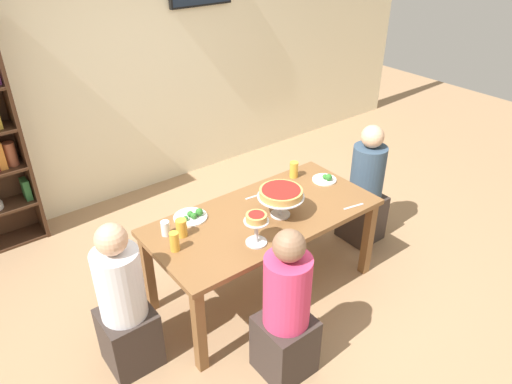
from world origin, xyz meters
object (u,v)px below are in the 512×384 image
(diner_head_east, at_px, (365,192))
(beer_glass_amber_spare, at_px, (174,242))
(diner_near_left, at_px, (286,316))
(beer_glass_amber_tall, at_px, (181,228))
(salad_plate_near_diner, at_px, (325,179))
(cutlery_knife_near, at_px, (354,206))
(deep_dish_pizza_stand, at_px, (281,194))
(beer_glass_amber_short, at_px, (294,170))
(diner_head_west, at_px, (124,309))
(salad_plate_far_diner, at_px, (192,216))
(dining_table, at_px, (264,224))
(personal_pizza_stand, at_px, (256,223))
(cutlery_fork_near, at_px, (255,196))
(water_glass_clear_near, at_px, (165,228))

(diner_head_east, distance_m, beer_glass_amber_spare, 1.97)
(diner_near_left, relative_size, beer_glass_amber_tall, 8.78)
(beer_glass_amber_tall, bearing_deg, salad_plate_near_diner, -2.44)
(cutlery_knife_near, bearing_deg, deep_dish_pizza_stand, 164.98)
(deep_dish_pizza_stand, xyz_separation_m, beer_glass_amber_short, (0.47, 0.38, -0.11))
(diner_head_west, bearing_deg, salad_plate_far_diner, 23.32)
(salad_plate_far_diner, bearing_deg, beer_glass_amber_spare, -137.68)
(deep_dish_pizza_stand, bearing_deg, beer_glass_amber_tall, 162.69)
(dining_table, bearing_deg, diner_head_east, 0.48)
(personal_pizza_stand, bearing_deg, cutlery_fork_near, 52.92)
(cutlery_fork_near, bearing_deg, diner_head_west, 18.07)
(salad_plate_far_diner, height_order, beer_glass_amber_spare, beer_glass_amber_spare)
(personal_pizza_stand, height_order, water_glass_clear_near, personal_pizza_stand)
(cutlery_fork_near, bearing_deg, deep_dish_pizza_stand, 93.69)
(diner_head_east, relative_size, beer_glass_amber_short, 8.20)
(dining_table, bearing_deg, diner_head_west, -179.12)
(diner_near_left, bearing_deg, cutlery_knife_near, -69.80)
(diner_near_left, xyz_separation_m, cutlery_fork_near, (0.49, 0.96, 0.25))
(dining_table, relative_size, salad_plate_near_diner, 8.70)
(dining_table, relative_size, beer_glass_amber_spare, 12.60)
(beer_glass_amber_short, bearing_deg, salad_plate_far_diner, -179.35)
(salad_plate_near_diner, height_order, cutlery_knife_near, salad_plate_near_diner)
(dining_table, xyz_separation_m, beer_glass_amber_spare, (-0.75, 0.03, 0.16))
(diner_head_east, height_order, beer_glass_amber_spare, diner_head_east)
(cutlery_knife_near, bearing_deg, personal_pizza_stand, -174.68)
(beer_glass_amber_tall, distance_m, beer_glass_amber_spare, 0.17)
(diner_head_east, bearing_deg, personal_pizza_stand, 9.95)
(dining_table, bearing_deg, salad_plate_far_diner, 147.59)
(diner_near_left, bearing_deg, beer_glass_amber_tall, 15.91)
(diner_head_east, relative_size, personal_pizza_stand, 4.82)
(personal_pizza_stand, relative_size, beer_glass_amber_spare, 1.69)
(diner_head_east, bearing_deg, beer_glass_amber_short, -25.01)
(water_glass_clear_near, bearing_deg, beer_glass_amber_spare, -100.34)
(salad_plate_far_diner, distance_m, cutlery_fork_near, 0.57)
(diner_head_east, relative_size, cutlery_fork_near, 6.39)
(beer_glass_amber_tall, bearing_deg, diner_head_west, -163.50)
(diner_head_west, distance_m, beer_glass_amber_spare, 0.54)
(diner_near_left, distance_m, cutlery_knife_near, 1.09)
(diner_head_west, bearing_deg, cutlery_knife_near, -10.22)
(salad_plate_near_diner, bearing_deg, diner_head_west, -176.87)
(diner_head_west, bearing_deg, beer_glass_amber_spare, 6.10)
(personal_pizza_stand, height_order, salad_plate_near_diner, personal_pizza_stand)
(salad_plate_near_diner, distance_m, cutlery_fork_near, 0.65)
(dining_table, bearing_deg, beer_glass_amber_short, 28.12)
(diner_head_west, relative_size, salad_plate_far_diner, 4.55)
(deep_dish_pizza_stand, relative_size, personal_pizza_stand, 1.47)
(diner_near_left, height_order, beer_glass_amber_short, diner_near_left)
(diner_head_east, bearing_deg, diner_head_west, 0.68)
(diner_near_left, bearing_deg, water_glass_clear_near, 19.44)
(water_glass_clear_near, bearing_deg, diner_head_west, -152.61)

